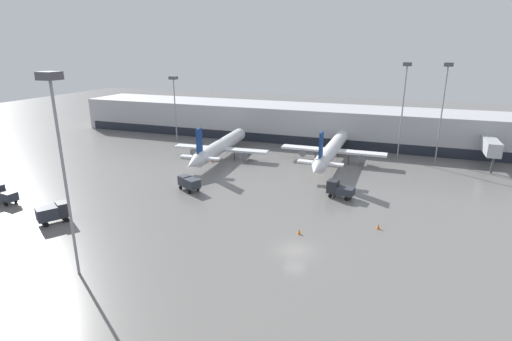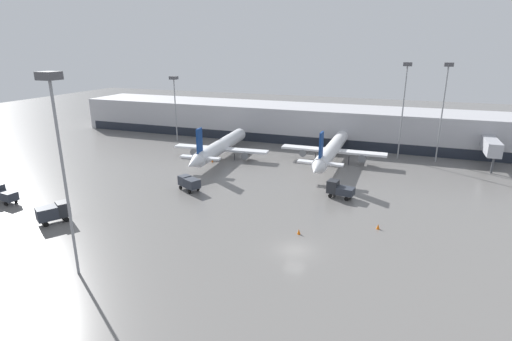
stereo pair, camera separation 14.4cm
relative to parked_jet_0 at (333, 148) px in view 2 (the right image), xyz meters
name	(u,v)px [view 2 (the right image)]	position (x,y,z in m)	size (l,w,h in m)	color
ground_plane	(295,250)	(2.66, -41.55, -3.15)	(320.00, 320.00, 0.00)	slate
terminal_building	(358,126)	(2.90, 20.36, 1.34)	(160.00, 26.09, 9.00)	#B2B2B7
parked_jet_0	(333,148)	(0.00, 0.00, 0.00)	(22.82, 38.71, 9.39)	white
parked_jet_2	(221,147)	(-24.55, -5.40, -0.49)	(22.23, 33.73, 8.99)	silver
service_truck_0	(3,193)	(-46.25, -42.45, -1.61)	(5.48, 2.43, 2.86)	#2D333D
service_truck_1	(54,212)	(-32.28, -45.48, -1.53)	(4.07, 4.80, 2.79)	#2D333D
service_truck_2	(339,189)	(4.80, -21.10, -1.65)	(4.71, 2.74, 2.84)	#2D333D
service_truck_3	(189,182)	(-20.65, -26.82, -1.68)	(4.79, 3.68, 2.40)	#2D333D
traffic_cone_0	(299,232)	(1.95, -36.95, -2.78)	(0.45, 0.45, 0.74)	orange
traffic_cone_1	(212,161)	(-24.77, -9.32, -2.78)	(0.40, 0.40, 0.73)	orange
traffic_cone_2	(378,227)	(11.94, -31.54, -2.79)	(0.49, 0.49, 0.73)	orange
apron_light_mast_1	(56,124)	(-18.84, -55.12, 13.87)	(1.80, 1.80, 22.13)	gray
apron_light_mast_2	(446,86)	(21.37, 8.33, 13.28)	(1.80, 1.80, 21.24)	gray
apron_light_mast_4	(405,85)	(13.41, 8.06, 13.25)	(1.80, 1.80, 21.20)	gray
apron_light_mast_5	(174,90)	(-43.18, 6.57, 10.40)	(1.80, 1.80, 17.02)	gray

